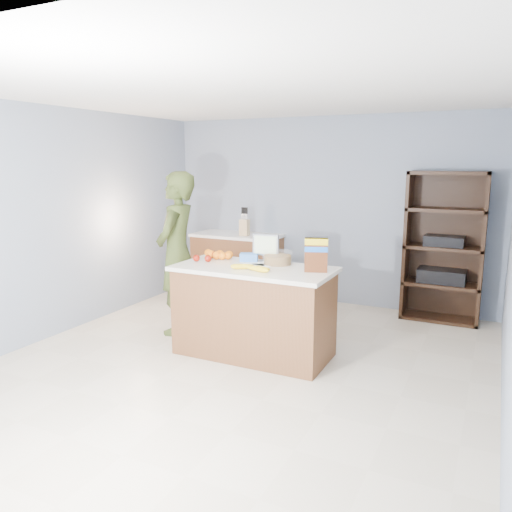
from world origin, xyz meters
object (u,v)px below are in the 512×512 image
at_px(shelving_unit, 444,250).
at_px(tv, 266,246).
at_px(counter_peninsula, 254,315).
at_px(cereal_box, 316,252).
at_px(person, 177,253).

bearing_deg(shelving_unit, tv, -131.79).
height_order(counter_peninsula, tv, tv).
xyz_separation_m(counter_peninsula, shelving_unit, (1.55, 2.05, 0.45)).
bearing_deg(counter_peninsula, cereal_box, 5.26).
height_order(tv, cereal_box, cereal_box).
bearing_deg(tv, person, -177.33).
xyz_separation_m(person, tv, (1.07, 0.05, 0.16)).
relative_size(shelving_unit, cereal_box, 5.66).
relative_size(shelving_unit, tv, 6.38).
distance_m(counter_peninsula, cereal_box, 0.91).
distance_m(person, tv, 1.08).
relative_size(counter_peninsula, person, 0.86).
height_order(shelving_unit, tv, shelving_unit).
height_order(counter_peninsula, person, person).
bearing_deg(person, tv, 79.83).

